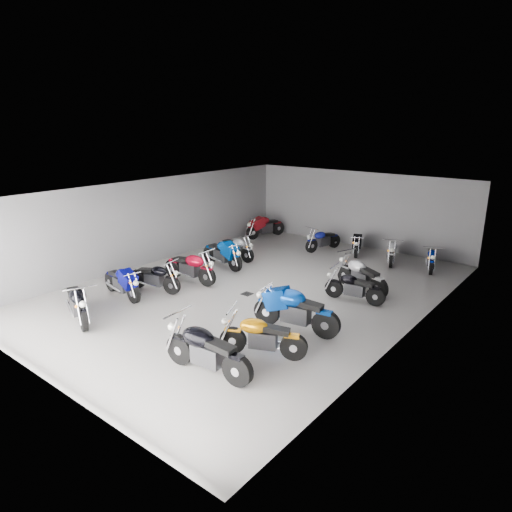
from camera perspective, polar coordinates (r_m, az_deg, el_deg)
The scene contains 22 objects.
ground at distance 14.83m, azimuth 0.11°, elevation -4.22°, with size 14.00×14.00×0.00m, color gray.
wall_back at distance 20.16m, azimuth 12.69°, elevation 5.72°, with size 10.00×0.10×3.20m, color slate.
wall_left at distance 17.81m, azimuth -12.60°, elevation 4.31°, with size 0.10×14.00×3.20m, color slate.
wall_right at distance 12.01m, azimuth 19.11°, elevation -2.18°, with size 0.10×14.00×3.20m, color slate.
ceiling at distance 14.01m, azimuth 0.11°, elevation 8.18°, with size 10.00×14.00×0.04m, color black.
drain_grate at distance 14.47m, azimuth -1.13°, elevation -4.75°, with size 0.32×0.32×0.01m, color black.
motorcycle_left_a at distance 13.36m, azimuth -21.44°, elevation -5.44°, with size 2.10×0.92×0.96m.
motorcycle_left_b at distance 14.67m, azimuth -16.40°, elevation -3.13°, with size 2.05×0.49×0.90m.
motorcycle_left_c at distance 14.91m, azimuth -12.54°, elevation -2.60°, with size 1.94×0.58×0.86m.
motorcycle_left_d at distance 15.52m, azimuth -8.22°, elevation -1.38°, with size 2.19×0.47×0.96m.
motorcycle_left_e at distance 16.98m, azimuth -4.20°, elevation 0.32°, with size 2.16×0.54×0.95m.
motorcycle_left_f at distance 17.93m, azimuth -2.57°, elevation 1.06°, with size 1.97×0.43×0.86m.
motorcycle_right_a at distance 10.01m, azimuth -6.25°, elevation -11.69°, with size 2.30×0.50×1.01m.
motorcycle_right_b at distance 10.67m, azimuth 0.73°, elevation -9.99°, with size 1.95×1.00×0.92m.
motorcycle_right_c at distance 11.89m, azimuth 4.85°, elevation -6.75°, with size 2.39×0.62×1.06m.
motorcycle_right_e at distance 14.08m, azimuth 12.13°, elevation -3.82°, with size 1.88×0.45×0.83m.
motorcycle_right_f at distance 14.98m, azimuth 12.99°, elevation -2.37°, with size 2.07×0.84×0.94m.
motorcycle_back_a at distance 21.31m, azimuth 1.14°, elevation 3.71°, with size 0.70×2.10×0.94m.
motorcycle_back_c at distance 19.35m, azimuth 8.35°, elevation 2.03°, with size 0.63×1.87×0.84m.
motorcycle_back_d at distance 19.08m, azimuth 12.60°, elevation 1.57°, with size 0.82×1.78×0.82m.
motorcycle_back_e at distance 18.22m, azimuth 16.64°, elevation 0.62°, with size 0.83×1.88×0.86m.
motorcycle_back_f at distance 17.84m, azimuth 21.08°, elevation -0.23°, with size 0.73×1.79×0.81m.
Camera 1 is at (8.65, -10.83, 5.29)m, focal length 32.00 mm.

